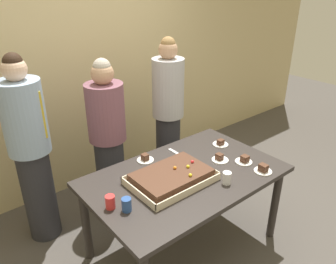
# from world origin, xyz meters

# --- Properties ---
(ground_plane) EXTENTS (12.00, 12.00, 0.00)m
(ground_plane) POSITION_xyz_m (0.00, 0.00, 0.00)
(ground_plane) COLOR #4C4742
(interior_back_panel) EXTENTS (8.00, 0.12, 3.00)m
(interior_back_panel) POSITION_xyz_m (0.00, 1.60, 1.50)
(interior_back_panel) COLOR #CCB784
(interior_back_panel) RESTS_ON ground_plane
(party_table) EXTENTS (1.63, 1.01, 0.77)m
(party_table) POSITION_xyz_m (0.00, 0.00, 0.68)
(party_table) COLOR #2D2826
(party_table) RESTS_ON ground_plane
(sheet_cake) EXTENTS (0.66, 0.46, 0.11)m
(sheet_cake) POSITION_xyz_m (-0.16, -0.01, 0.82)
(sheet_cake) COLOR beige
(sheet_cake) RESTS_ON party_table
(plated_slice_near_left) EXTENTS (0.15, 0.15, 0.07)m
(plated_slice_near_left) POSITION_xyz_m (-0.13, 0.39, 0.79)
(plated_slice_near_left) COLOR white
(plated_slice_near_left) RESTS_ON party_table
(plated_slice_near_right) EXTENTS (0.15, 0.15, 0.06)m
(plated_slice_near_right) POSITION_xyz_m (0.61, 0.17, 0.79)
(plated_slice_near_right) COLOR white
(plated_slice_near_right) RESTS_ON party_table
(plated_slice_far_left) EXTENTS (0.15, 0.15, 0.06)m
(plated_slice_far_left) POSITION_xyz_m (0.39, -0.03, 0.79)
(plated_slice_far_left) COLOR white
(plated_slice_far_left) RESTS_ON party_table
(plated_slice_far_right) EXTENTS (0.15, 0.15, 0.07)m
(plated_slice_far_right) POSITION_xyz_m (0.53, -0.19, 0.80)
(plated_slice_far_right) COLOR white
(plated_slice_far_right) RESTS_ON party_table
(plated_slice_center_front) EXTENTS (0.15, 0.15, 0.07)m
(plated_slice_center_front) POSITION_xyz_m (0.53, -0.38, 0.80)
(plated_slice_center_front) COLOR white
(plated_slice_center_front) RESTS_ON party_table
(drink_cup_nearest) EXTENTS (0.07, 0.07, 0.10)m
(drink_cup_nearest) POSITION_xyz_m (-0.70, 0.01, 0.82)
(drink_cup_nearest) COLOR red
(drink_cup_nearest) RESTS_ON party_table
(drink_cup_middle) EXTENTS (0.07, 0.07, 0.10)m
(drink_cup_middle) POSITION_xyz_m (0.16, -0.30, 0.82)
(drink_cup_middle) COLOR white
(drink_cup_middle) RESTS_ON party_table
(drink_cup_far_end) EXTENTS (0.07, 0.07, 0.10)m
(drink_cup_far_end) POSITION_xyz_m (-0.63, -0.09, 0.82)
(drink_cup_far_end) COLOR #2D5199
(drink_cup_far_end) RESTS_ON party_table
(cake_server_utensil) EXTENTS (0.03, 0.20, 0.01)m
(cake_server_utensil) POSITION_xyz_m (0.17, 0.32, 0.78)
(cake_server_utensil) COLOR silver
(cake_server_utensil) RESTS_ON party_table
(person_serving_front) EXTENTS (0.36, 0.36, 1.61)m
(person_serving_front) POSITION_xyz_m (-0.22, 0.88, 0.83)
(person_serving_front) COLOR #28282D
(person_serving_front) RESTS_ON ground_plane
(person_green_shirt_behind) EXTENTS (0.35, 0.35, 1.74)m
(person_green_shirt_behind) POSITION_xyz_m (-0.92, 0.97, 0.90)
(person_green_shirt_behind) COLOR #28282D
(person_green_shirt_behind) RESTS_ON ground_plane
(person_striped_tie_right) EXTENTS (0.34, 0.34, 1.72)m
(person_striped_tie_right) POSITION_xyz_m (0.53, 0.87, 0.89)
(person_striped_tie_right) COLOR #28282D
(person_striped_tie_right) RESTS_ON ground_plane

